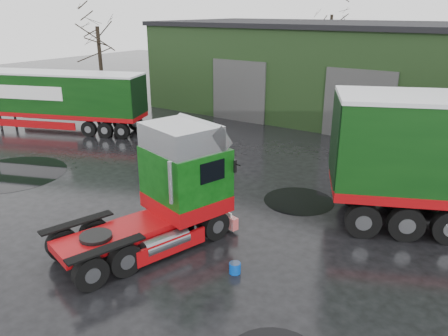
# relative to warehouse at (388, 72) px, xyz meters

# --- Properties ---
(ground) EXTENTS (100.00, 100.00, 0.00)m
(ground) POSITION_rel_warehouse_xyz_m (-2.00, -20.00, -3.16)
(ground) COLOR black
(warehouse) EXTENTS (32.40, 12.40, 6.30)m
(warehouse) POSITION_rel_warehouse_xyz_m (0.00, 0.00, 0.00)
(warehouse) COLOR black
(warehouse) RESTS_ON ground
(hero_tractor) EXTENTS (4.25, 6.66, 3.83)m
(hero_tractor) POSITION_rel_warehouse_xyz_m (-1.63, -21.97, -1.24)
(hero_tractor) COLOR #0B460D
(hero_tractor) RESTS_ON ground
(trailer_left) EXTENTS (11.74, 6.37, 3.62)m
(trailer_left) POSITION_rel_warehouse_xyz_m (-16.27, -14.37, -1.35)
(trailer_left) COLOR silver
(trailer_left) RESTS_ON ground
(wash_bucket) EXTENTS (0.44, 0.44, 0.31)m
(wash_bucket) POSITION_rel_warehouse_xyz_m (1.54, -21.52, -3.00)
(wash_bucket) COLOR #0840B1
(wash_bucket) RESTS_ON ground
(tree_left) EXTENTS (4.40, 4.40, 8.50)m
(tree_left) POSITION_rel_warehouse_xyz_m (-19.00, -8.00, 1.09)
(tree_left) COLOR black
(tree_left) RESTS_ON ground
(tree_back_a) EXTENTS (4.40, 4.40, 9.50)m
(tree_back_a) POSITION_rel_warehouse_xyz_m (-8.00, 10.00, 1.59)
(tree_back_a) COLOR black
(tree_back_a) RESTS_ON ground
(puddle_0) EXTENTS (2.82, 2.82, 0.01)m
(puddle_0) POSITION_rel_warehouse_xyz_m (-2.05, -20.43, -3.15)
(puddle_0) COLOR black
(puddle_0) RESTS_ON ground
(puddle_1) EXTENTS (2.77, 2.77, 0.01)m
(puddle_1) POSITION_rel_warehouse_xyz_m (0.96, -15.89, -3.15)
(puddle_1) COLOR black
(puddle_1) RESTS_ON ground
(puddle_2) EXTENTS (4.91, 4.91, 0.01)m
(puddle_2) POSITION_rel_warehouse_xyz_m (-11.35, -20.46, -3.15)
(puddle_2) COLOR black
(puddle_2) RESTS_ON ground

